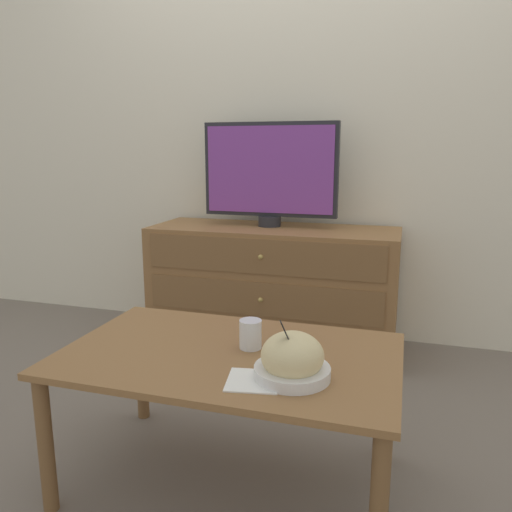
# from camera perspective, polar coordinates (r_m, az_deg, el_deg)

# --- Properties ---
(ground_plane) EXTENTS (12.00, 12.00, 0.00)m
(ground_plane) POSITION_cam_1_polar(r_m,az_deg,el_deg) (2.94, 4.70, -8.36)
(ground_plane) COLOR #70665B
(wall_back) EXTENTS (12.00, 0.05, 2.60)m
(wall_back) POSITION_cam_1_polar(r_m,az_deg,el_deg) (2.79, 5.29, 17.68)
(wall_back) COLOR silver
(wall_back) RESTS_ON ground_plane
(dresser) EXTENTS (1.26, 0.47, 0.63)m
(dresser) POSITION_cam_1_polar(r_m,az_deg,el_deg) (2.62, 1.93, -3.60)
(dresser) COLOR olive
(dresser) RESTS_ON ground_plane
(tv) EXTENTS (0.70, 0.12, 0.53)m
(tv) POSITION_cam_1_polar(r_m,az_deg,el_deg) (2.58, 1.61, 9.58)
(tv) COLOR #232328
(tv) RESTS_ON dresser
(coffee_table) EXTENTS (0.99, 0.61, 0.44)m
(coffee_table) POSITION_cam_1_polar(r_m,az_deg,el_deg) (1.54, -3.00, -12.79)
(coffee_table) COLOR olive
(coffee_table) RESTS_ON ground_plane
(takeout_bowl) EXTENTS (0.20, 0.20, 0.17)m
(takeout_bowl) POSITION_cam_1_polar(r_m,az_deg,el_deg) (1.34, 4.17, -11.77)
(takeout_bowl) COLOR silver
(takeout_bowl) RESTS_ON coffee_table
(drink_cup) EXTENTS (0.07, 0.07, 0.09)m
(drink_cup) POSITION_cam_1_polar(r_m,az_deg,el_deg) (1.53, -0.63, -9.11)
(drink_cup) COLOR beige
(drink_cup) RESTS_ON coffee_table
(napkin) EXTENTS (0.16, 0.16, 0.00)m
(napkin) POSITION_cam_1_polar(r_m,az_deg,el_deg) (1.33, -0.32, -14.05)
(napkin) COLOR white
(napkin) RESTS_ON coffee_table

